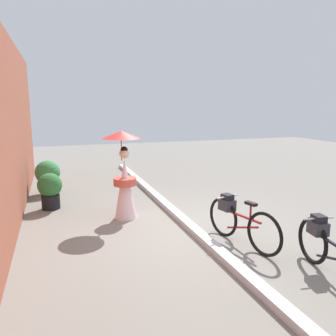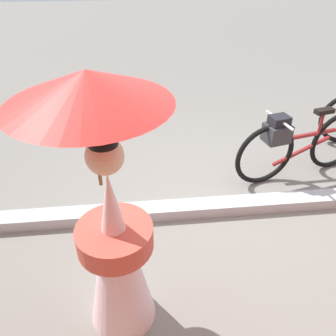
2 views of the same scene
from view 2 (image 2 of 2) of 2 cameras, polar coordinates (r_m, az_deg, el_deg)
ground_plane at (r=3.63m, az=9.47°, el=-7.11°), size 30.00×30.00×0.00m
sidewalk_curb at (r=3.59m, az=9.56°, el=-6.39°), size 14.00×0.20×0.12m
bicycle_near_officer at (r=4.13m, az=21.13°, el=3.89°), size 1.71×0.56×0.83m
person_with_parasol at (r=2.09m, az=-9.56°, el=-9.01°), size 0.80×0.80×1.90m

